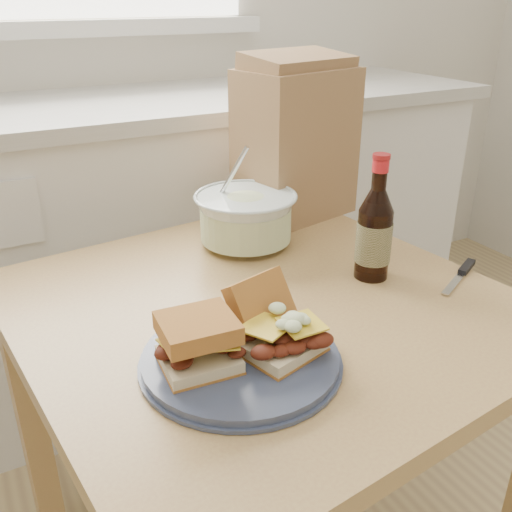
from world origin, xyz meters
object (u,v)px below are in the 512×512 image
coleslaw_bowl (246,220)px  paper_bag (296,145)px  beer_bottle (374,233)px  dining_table (263,348)px  plate (241,359)px

coleslaw_bowl → paper_bag: size_ratio=0.63×
beer_bottle → paper_bag: 0.39m
dining_table → coleslaw_bowl: coleslaw_bowl is taller
dining_table → plate: size_ratio=3.12×
coleslaw_bowl → paper_bag: (0.20, 0.12, 0.12)m
dining_table → plate: (-0.13, -0.16, 0.11)m
dining_table → coleslaw_bowl: (0.09, 0.25, 0.16)m
beer_bottle → plate: bearing=-161.0°
coleslaw_bowl → paper_bag: bearing=30.6°
beer_bottle → coleslaw_bowl: bearing=117.0°
coleslaw_bowl → beer_bottle: beer_bottle is taller
paper_bag → dining_table: bearing=-140.4°
plate → paper_bag: (0.42, 0.52, 0.17)m
plate → coleslaw_bowl: size_ratio=1.33×
dining_table → paper_bag: paper_bag is taller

